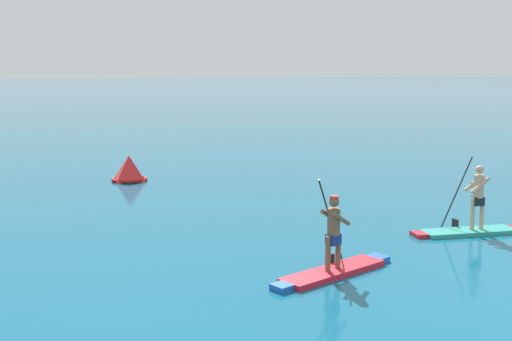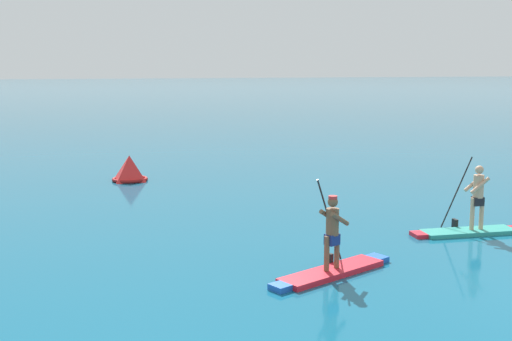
{
  "view_description": "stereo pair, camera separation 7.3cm",
  "coord_description": "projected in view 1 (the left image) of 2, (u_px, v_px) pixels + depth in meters",
  "views": [
    {
      "loc": [
        -10.42,
        -7.8,
        4.2
      ],
      "look_at": [
        -4.42,
        10.9,
        1.0
      ],
      "focal_mm": 44.97,
      "sensor_mm": 36.0,
      "label": 1
    },
    {
      "loc": [
        -10.35,
        -7.82,
        4.2
      ],
      "look_at": [
        -4.42,
        10.9,
        1.0
      ],
      "focal_mm": 44.97,
      "sensor_mm": 36.0,
      "label": 2
    }
  ],
  "objects": [
    {
      "name": "paddleboarder_near_left",
      "position": [
        334.0,
        258.0,
        13.04
      ],
      "size": [
        3.09,
        1.6,
        1.95
      ],
      "rotation": [
        0.0,
        0.0,
        0.4
      ],
      "color": "red",
      "rests_on": "ground"
    },
    {
      "name": "race_marker_buoy",
      "position": [
        129.0,
        170.0,
        23.71
      ],
      "size": [
        1.55,
        1.55,
        0.95
      ],
      "color": "red",
      "rests_on": "ground"
    },
    {
      "name": "paddleboarder_mid_center",
      "position": [
        471.0,
        219.0,
        16.24
      ],
      "size": [
        3.06,
        1.0,
        1.95
      ],
      "rotation": [
        0.0,
        0.0,
        3.05
      ],
      "color": "teal",
      "rests_on": "ground"
    }
  ]
}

